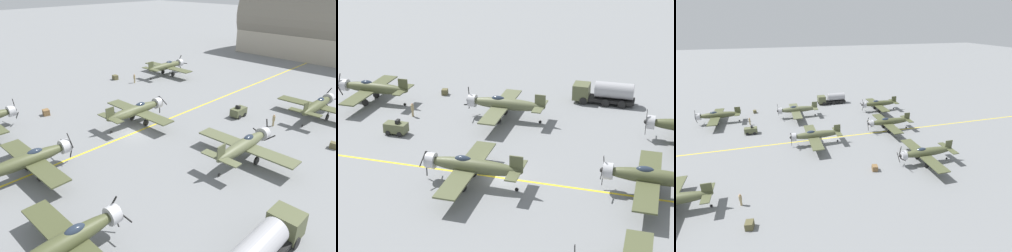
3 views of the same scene
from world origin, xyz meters
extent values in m
plane|color=slate|center=(0.00, 0.00, 0.00)|extent=(400.00, 400.00, 0.00)
cube|color=yellow|center=(0.00, 0.00, 0.00)|extent=(0.30, 160.00, 0.01)
ellipsoid|color=#454A2B|center=(13.52, -17.94, 2.05)|extent=(1.50, 9.50, 1.42)
cylinder|color=#B7B7BC|center=(13.52, -13.49, 2.05)|extent=(1.57, 0.90, 1.58)
ellipsoid|color=#232D3D|center=(13.52, -16.80, 2.61)|extent=(0.80, 1.70, 0.76)
cube|color=#454A2B|center=(13.52, -17.18, 1.71)|extent=(12.00, 2.10, 0.16)
cube|color=#454A2B|center=(13.52, -22.03, 2.20)|extent=(4.40, 1.10, 0.12)
cube|color=#454A2B|center=(13.52, -22.03, 2.85)|extent=(0.14, 1.30, 1.60)
sphere|color=black|center=(13.52, -12.99, 2.05)|extent=(0.56, 0.56, 0.56)
cube|color=black|center=(13.11, -12.99, 1.28)|extent=(0.95, 0.06, 1.61)
cube|color=black|center=(14.40, -12.99, 2.08)|extent=(1.75, 0.06, 0.20)
cube|color=black|center=(13.06, -12.99, 2.79)|extent=(1.04, 0.06, 1.56)
cylinder|color=black|center=(12.02, -17.18, 1.08)|extent=(0.14, 0.14, 1.26)
cylinder|color=black|center=(12.02, -17.18, 0.45)|extent=(0.22, 0.90, 0.90)
cylinder|color=black|center=(15.02, -17.18, 1.08)|extent=(0.14, 0.14, 1.26)
cylinder|color=black|center=(15.02, -17.18, 0.45)|extent=(0.22, 0.90, 0.90)
cylinder|color=black|center=(13.52, -22.09, 0.18)|extent=(0.12, 0.36, 0.36)
ellipsoid|color=#585D3F|center=(14.49, 3.56, 2.05)|extent=(1.50, 9.50, 1.42)
cylinder|color=#B7B7BC|center=(14.49, 8.01, 2.05)|extent=(1.57, 0.90, 1.58)
ellipsoid|color=#232D3D|center=(14.49, 4.70, 2.61)|extent=(0.80, 1.70, 0.76)
cube|color=#585D3F|center=(14.49, 4.32, 1.71)|extent=(12.00, 2.10, 0.16)
cube|color=#585D3F|center=(14.49, -0.53, 2.20)|extent=(4.40, 1.10, 0.12)
cube|color=#585D3F|center=(14.49, -0.53, 2.85)|extent=(0.14, 1.30, 1.60)
sphere|color=black|center=(14.49, 8.51, 2.05)|extent=(0.56, 0.56, 0.56)
cube|color=black|center=(14.65, 8.51, 2.91)|extent=(0.45, 0.06, 1.75)
cube|color=black|center=(13.67, 8.51, 1.76)|extent=(1.69, 0.06, 0.72)
cube|color=black|center=(15.16, 8.51, 1.48)|extent=(1.43, 0.06, 1.24)
cylinder|color=black|center=(12.99, 4.32, 1.08)|extent=(0.14, 0.14, 1.26)
cylinder|color=black|center=(12.99, 4.32, 0.45)|extent=(0.22, 0.90, 0.90)
cylinder|color=black|center=(15.99, 4.32, 1.08)|extent=(0.14, 0.14, 1.26)
cylinder|color=black|center=(15.99, 4.32, 0.45)|extent=(0.22, 0.90, 0.90)
cylinder|color=black|center=(14.49, -0.59, 0.18)|extent=(0.12, 0.36, 0.36)
ellipsoid|color=#484D2E|center=(0.45, -14.71, 2.05)|extent=(1.50, 9.50, 1.42)
cylinder|color=#B7B7BC|center=(0.45, -10.26, 2.05)|extent=(1.58, 0.90, 1.58)
ellipsoid|color=#232D3D|center=(0.45, -13.57, 2.61)|extent=(0.80, 1.70, 0.76)
cube|color=#484D2E|center=(0.45, -13.95, 1.71)|extent=(12.00, 2.10, 0.16)
cube|color=#484D2E|center=(0.45, -18.80, 2.20)|extent=(4.40, 1.10, 0.12)
cube|color=#484D2E|center=(0.45, -18.80, 2.85)|extent=(0.14, 1.30, 1.60)
sphere|color=black|center=(0.45, -9.76, 2.05)|extent=(0.56, 0.56, 0.56)
cube|color=black|center=(-0.42, -9.76, 2.12)|extent=(1.76, 0.06, 0.27)
cube|color=black|center=(0.83, -9.76, 1.26)|extent=(0.88, 0.06, 1.64)
cube|color=black|center=(0.94, -9.76, 2.77)|extent=(1.10, 0.06, 1.52)
cylinder|color=black|center=(-1.05, -13.95, 1.08)|extent=(0.14, 0.14, 1.26)
cylinder|color=black|center=(-1.05, -13.95, 0.45)|extent=(0.22, 0.90, 0.90)
cylinder|color=black|center=(1.95, -13.95, 1.08)|extent=(0.14, 0.14, 1.26)
cylinder|color=black|center=(1.95, -13.95, 0.45)|extent=(0.22, 0.90, 0.90)
cylinder|color=black|center=(0.45, -18.86, 0.18)|extent=(0.12, 0.36, 0.36)
ellipsoid|color=#474C2E|center=(15.37, 21.86, 2.05)|extent=(1.50, 9.50, 1.42)
cylinder|color=#B7B7BC|center=(15.37, 26.31, 2.05)|extent=(1.58, 0.90, 1.58)
ellipsoid|color=#232D3D|center=(15.37, 23.00, 2.61)|extent=(0.80, 1.70, 0.76)
cube|color=#474C2E|center=(15.37, 22.62, 1.71)|extent=(12.00, 2.10, 0.16)
cube|color=#474C2E|center=(15.37, 17.77, 2.20)|extent=(4.40, 1.10, 0.12)
cube|color=#474C2E|center=(15.37, 17.77, 2.85)|extent=(0.14, 1.30, 1.60)
sphere|color=black|center=(15.37, 26.81, 2.05)|extent=(0.56, 0.56, 0.56)
cube|color=black|center=(14.90, 26.81, 1.31)|extent=(1.05, 0.06, 1.55)
cube|color=black|center=(16.25, 26.81, 2.01)|extent=(1.75, 0.06, 0.21)
cube|color=black|center=(14.97, 26.81, 2.82)|extent=(0.94, 0.06, 1.61)
cylinder|color=black|center=(13.87, 22.62, 1.08)|extent=(0.14, 0.14, 1.26)
cylinder|color=black|center=(13.87, 22.62, 0.45)|extent=(0.22, 0.90, 0.90)
cylinder|color=black|center=(16.87, 22.62, 1.08)|extent=(0.14, 0.14, 1.26)
cylinder|color=black|center=(16.87, 22.62, 0.45)|extent=(0.22, 0.90, 0.90)
cylinder|color=black|center=(15.37, 17.71, 0.18)|extent=(0.12, 0.36, 0.36)
ellipsoid|color=#4F5436|center=(-2.10, 1.99, 2.05)|extent=(1.50, 9.50, 1.42)
cylinder|color=#B7B7BC|center=(-2.10, 6.44, 2.05)|extent=(1.58, 0.90, 1.58)
ellipsoid|color=#232D3D|center=(-2.10, 3.13, 2.61)|extent=(0.80, 1.70, 0.76)
cube|color=#4F5436|center=(-2.10, 2.75, 1.71)|extent=(12.00, 2.10, 0.16)
cube|color=#4F5436|center=(-2.10, -2.10, 2.20)|extent=(4.40, 1.10, 0.12)
cube|color=#4F5436|center=(-2.10, -2.10, 2.85)|extent=(0.14, 1.30, 1.60)
sphere|color=black|center=(-2.10, 6.94, 2.05)|extent=(0.56, 0.56, 0.56)
cube|color=black|center=(-2.11, 6.94, 1.18)|extent=(0.16, 0.06, 1.75)
cube|color=black|center=(-1.34, 6.94, 2.48)|extent=(1.59, 0.06, 0.98)
cube|color=black|center=(-2.86, 6.94, 2.49)|extent=(1.58, 0.06, 1.01)
cylinder|color=black|center=(-3.60, 2.75, 1.08)|extent=(0.14, 0.14, 1.26)
cylinder|color=black|center=(-3.60, 2.75, 0.45)|extent=(0.22, 0.90, 0.90)
cylinder|color=black|center=(-0.60, 2.75, 1.08)|extent=(0.14, 0.14, 1.26)
cylinder|color=black|center=(-0.60, 2.75, 0.45)|extent=(0.22, 0.90, 0.90)
cylinder|color=black|center=(-2.10, -2.16, 0.18)|extent=(0.12, 0.36, 0.36)
ellipsoid|color=#4A4F31|center=(-14.40, -14.54, 2.05)|extent=(1.50, 9.50, 1.42)
cylinder|color=#B7B7BC|center=(-14.40, -10.09, 2.05)|extent=(1.57, 0.90, 1.58)
ellipsoid|color=#232D3D|center=(-14.40, -13.40, 2.61)|extent=(0.80, 1.70, 0.76)
cube|color=#4A4F31|center=(-14.40, -13.78, 1.71)|extent=(12.00, 2.10, 0.16)
cube|color=#4A4F31|center=(-14.40, -18.63, 2.20)|extent=(4.40, 1.10, 0.12)
cube|color=#4A4F31|center=(-14.40, -18.63, 2.85)|extent=(0.14, 1.30, 1.60)
sphere|color=black|center=(-14.40, -9.59, 2.05)|extent=(0.56, 0.56, 0.56)
cube|color=black|center=(-13.78, -9.59, 1.43)|extent=(1.32, 0.06, 1.35)
cube|color=black|center=(-14.16, -9.59, 2.89)|extent=(0.60, 0.06, 1.72)
cube|color=black|center=(-15.24, -9.59, 1.83)|extent=(1.73, 0.06, 0.57)
cylinder|color=black|center=(-15.90, -13.78, 1.08)|extent=(0.14, 0.14, 1.26)
cylinder|color=black|center=(-15.90, -13.78, 0.45)|extent=(0.22, 0.90, 0.90)
cylinder|color=black|center=(-12.90, -13.78, 1.08)|extent=(0.14, 0.14, 1.26)
cylinder|color=black|center=(-12.90, -13.78, 0.45)|extent=(0.22, 0.90, 0.90)
cylinder|color=black|center=(-14.40, -18.69, 0.18)|extent=(0.12, 0.36, 0.36)
cube|color=#4D5233|center=(-16.74, 18.83, 2.20)|extent=(4.40, 1.10, 0.12)
cube|color=#4D5233|center=(-16.74, 18.83, 2.85)|extent=(0.14, 1.30, 1.60)
cylinder|color=black|center=(-16.74, 18.77, 0.18)|extent=(0.12, 0.36, 0.36)
cube|color=black|center=(23.45, -7.08, 0.62)|extent=(2.25, 8.00, 0.40)
cube|color=#515638|center=(23.45, -4.12, 1.42)|extent=(2.50, 2.08, 2.00)
cylinder|color=#9E9EA3|center=(23.45, -8.40, 1.93)|extent=(2.10, 4.96, 2.10)
cylinder|color=black|center=(22.26, -4.60, 0.50)|extent=(0.30, 1.00, 1.00)
cylinder|color=black|center=(24.64, -4.60, 0.50)|extent=(0.30, 1.00, 1.00)
cylinder|color=black|center=(22.26, -7.48, 0.50)|extent=(0.30, 1.00, 1.00)
cylinder|color=black|center=(24.64, -7.48, 0.50)|extent=(0.30, 1.00, 1.00)
cylinder|color=black|center=(22.26, -9.56, 0.50)|extent=(0.30, 1.00, 1.00)
cylinder|color=black|center=(24.64, -9.56, 0.50)|extent=(0.30, 1.00, 1.00)
cube|color=#515638|center=(6.83, 14.68, 0.80)|extent=(1.40, 2.60, 1.10)
cube|color=black|center=(6.83, 14.42, 1.57)|extent=(0.70, 0.36, 0.44)
cylinder|color=black|center=(6.14, 15.40, 0.30)|extent=(0.20, 0.60, 0.60)
cylinder|color=black|center=(7.51, 15.40, 0.30)|extent=(0.20, 0.60, 0.60)
cylinder|color=black|center=(6.14, 13.97, 0.30)|extent=(0.20, 0.60, 0.60)
cylinder|color=black|center=(7.51, 13.97, 0.30)|extent=(0.20, 0.60, 0.60)
cylinder|color=tan|center=(-17.47, 15.01, 0.42)|extent=(0.26, 0.26, 0.85)
cylinder|color=tan|center=(-17.47, 15.01, 1.20)|extent=(0.39, 0.39, 0.70)
sphere|color=tan|center=(-17.47, 15.01, 1.66)|extent=(0.23, 0.23, 0.23)
cylinder|color=tan|center=(12.27, 15.14, 0.42)|extent=(0.26, 0.26, 0.83)
cylinder|color=tan|center=(12.27, 15.14, 1.18)|extent=(0.38, 0.38, 0.69)
sphere|color=tan|center=(12.27, 15.14, 1.64)|extent=(0.23, 0.23, 0.23)
cube|color=brown|center=(-14.30, -5.19, 0.44)|extent=(1.21, 1.07, 0.88)
cube|color=brown|center=(20.78, 14.27, 0.38)|extent=(1.04, 0.91, 0.77)
cube|color=brown|center=(-22.08, 13.76, 0.45)|extent=(1.21, 1.05, 0.91)
camera|label=1|loc=(30.97, -25.12, 19.05)|focal=35.00mm
camera|label=2|loc=(-46.59, -14.00, 26.42)|focal=60.00mm
camera|label=3|loc=(-48.19, 9.77, 22.68)|focal=28.00mm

